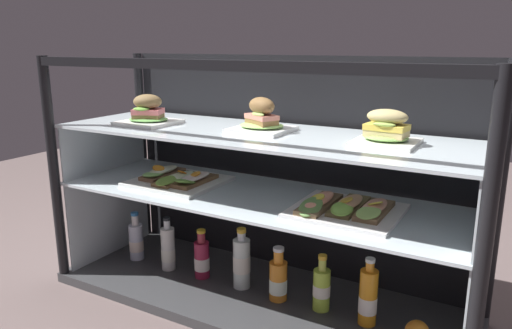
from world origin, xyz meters
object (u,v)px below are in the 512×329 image
Objects in this scene: plated_roll_sandwich_far_left at (148,114)px; open_sandwich_tray_left_of_center at (345,208)px; juice_bottle_front_left_end at (168,249)px; juice_bottle_front_second at (201,259)px; plated_roll_sandwich_near_right_corner at (262,120)px; plated_roll_sandwich_center at (386,131)px; juice_bottle_back_right at (322,288)px; juice_bottle_back_center at (278,280)px; juice_bottle_front_right_end at (136,241)px; juice_bottle_front_fourth at (242,262)px; juice_bottle_tucked_behind at (368,298)px; open_sandwich_tray_mid_right at (177,179)px.

plated_roll_sandwich_far_left reaches higher than open_sandwich_tray_left_of_center.
juice_bottle_front_left_end is 1.12× the size of juice_bottle_front_second.
plated_roll_sandwich_near_right_corner reaches higher than plated_roll_sandwich_center.
juice_bottle_back_right is at bearing 1.27° from juice_bottle_front_second.
juice_bottle_back_right reaches higher than juice_bottle_back_center.
plated_roll_sandwich_far_left is at bearing -175.50° from juice_bottle_back_center.
juice_bottle_front_right_end is 0.35m from juice_bottle_front_second.
plated_roll_sandwich_far_left is 0.99× the size of juice_bottle_front_second.
juice_bottle_front_second is (-0.26, -0.03, -0.58)m from plated_roll_sandwich_near_right_corner.
plated_roll_sandwich_near_right_corner reaches higher than juice_bottle_front_right_end.
plated_roll_sandwich_center is 0.76m from juice_bottle_front_fourth.
plated_roll_sandwich_far_left is at bearing -175.68° from plated_roll_sandwich_center.
plated_roll_sandwich_center reaches higher than juice_bottle_front_right_end.
juice_bottle_front_right_end is 0.87m from juice_bottle_back_right.
plated_roll_sandwich_center is at bearing 1.17° from juice_bottle_front_fourth.
plated_roll_sandwich_near_right_corner is at bearing 4.78° from juice_bottle_front_left_end.
plated_roll_sandwich_near_right_corner is 0.94× the size of juice_bottle_front_right_end.
plated_roll_sandwich_near_right_corner is 0.59m from juice_bottle_back_center.
juice_bottle_back_right is 0.87× the size of juice_bottle_tucked_behind.
juice_bottle_back_center is (0.35, -0.00, -0.00)m from juice_bottle_front_second.
juice_bottle_front_right_end is (-1.06, -0.02, -0.58)m from plated_roll_sandwich_center.
open_sandwich_tray_mid_right is 1.41× the size of juice_bottle_front_fourth.
juice_bottle_front_right_end is (-0.15, 0.05, -0.58)m from plated_roll_sandwich_far_left.
plated_roll_sandwich_center is 0.28m from open_sandwich_tray_left_of_center.
plated_roll_sandwich_near_right_corner reaches higher than juice_bottle_back_right.
plated_roll_sandwich_far_left is at bearing -17.43° from juice_bottle_front_right_end.
plated_roll_sandwich_far_left is 0.92m from juice_bottle_back_right.
juice_bottle_front_fourth is 1.02× the size of juice_bottle_tucked_behind.
juice_bottle_front_right_end is (-0.61, -0.03, -0.58)m from plated_roll_sandwich_near_right_corner.
plated_roll_sandwich_center is 1.04m from juice_bottle_front_left_end.
juice_bottle_front_right_end is 1.05× the size of juice_bottle_front_second.
open_sandwich_tray_mid_right is 0.42m from juice_bottle_front_right_end.
open_sandwich_tray_left_of_center is 1.49× the size of juice_bottle_front_left_end.
juice_bottle_front_right_end is 0.90× the size of juice_bottle_tucked_behind.
juice_bottle_back_right is at bearing 176.37° from juice_bottle_tucked_behind.
open_sandwich_tray_mid_right is 1.43× the size of juice_bottle_tucked_behind.
plated_roll_sandwich_center is 0.79× the size of juice_bottle_front_fourth.
juice_bottle_back_center is (-0.35, -0.02, -0.58)m from plated_roll_sandwich_center.
juice_bottle_back_center is (-0.25, 0.02, -0.33)m from open_sandwich_tray_left_of_center.
plated_roll_sandwich_center is 0.68m from juice_bottle_back_center.
open_sandwich_tray_left_of_center reaches higher than juice_bottle_front_left_end.
juice_bottle_front_second is (0.35, -0.00, -0.00)m from juice_bottle_front_right_end.
plated_roll_sandwich_far_left reaches higher than juice_bottle_tucked_behind.
open_sandwich_tray_left_of_center reaches higher than juice_bottle_front_right_end.
open_sandwich_tray_mid_right reaches higher than juice_bottle_tucked_behind.
juice_bottle_front_left_end is 0.68m from juice_bottle_back_right.
juice_bottle_front_fourth is at bearing -167.77° from plated_roll_sandwich_near_right_corner.
juice_bottle_front_second is at bearing 9.45° from open_sandwich_tray_mid_right.
juice_bottle_front_right_end is 0.54m from juice_bottle_front_fourth.
plated_roll_sandwich_far_left reaches higher than open_sandwich_tray_mid_right.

